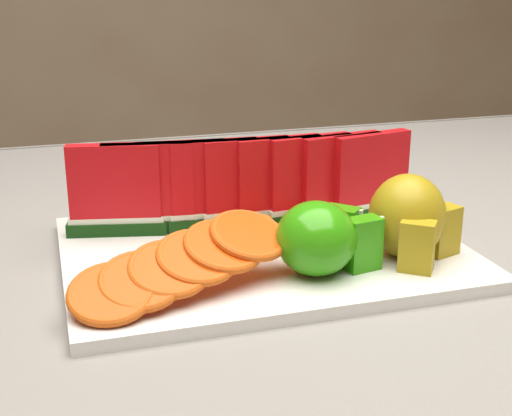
{
  "coord_description": "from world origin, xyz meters",
  "views": [
    {
      "loc": [
        -0.15,
        -0.7,
        1.04
      ],
      "look_at": [
        0.04,
        -0.05,
        0.81
      ],
      "focal_mm": 50.0,
      "sensor_mm": 36.0,
      "label": 1
    }
  ],
  "objects_px": {
    "apple_cluster": "(323,238)",
    "side_plate": "(229,165)",
    "platter": "(263,251)",
    "pear_cluster": "(410,219)"
  },
  "relations": [
    {
      "from": "platter",
      "to": "side_plate",
      "type": "distance_m",
      "value": 0.34
    },
    {
      "from": "apple_cluster",
      "to": "side_plate",
      "type": "xyz_separation_m",
      "value": [
        0.02,
        0.42,
        -0.04
      ]
    },
    {
      "from": "platter",
      "to": "side_plate",
      "type": "bearing_deg",
      "value": 81.0
    },
    {
      "from": "platter",
      "to": "side_plate",
      "type": "relative_size",
      "value": 2.0
    },
    {
      "from": "apple_cluster",
      "to": "side_plate",
      "type": "relative_size",
      "value": 0.56
    },
    {
      "from": "apple_cluster",
      "to": "pear_cluster",
      "type": "relative_size",
      "value": 1.07
    },
    {
      "from": "platter",
      "to": "pear_cluster",
      "type": "height_order",
      "value": "pear_cluster"
    },
    {
      "from": "apple_cluster",
      "to": "pear_cluster",
      "type": "height_order",
      "value": "pear_cluster"
    },
    {
      "from": "platter",
      "to": "pear_cluster",
      "type": "relative_size",
      "value": 3.8
    },
    {
      "from": "pear_cluster",
      "to": "side_plate",
      "type": "distance_m",
      "value": 0.41
    }
  ]
}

